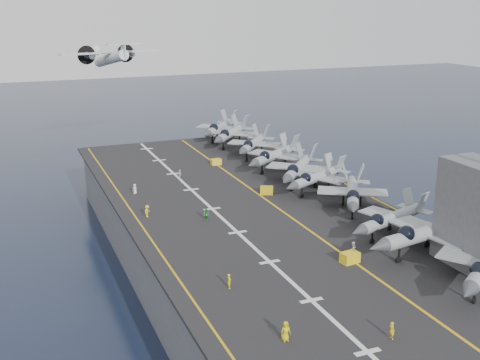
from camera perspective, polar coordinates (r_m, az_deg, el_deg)
name	(u,v)px	position (r m, az deg, el deg)	size (l,w,h in m)	color
ground	(250,268)	(92.95, 0.93, -8.36)	(500.00, 500.00, 0.00)	#142135
hull	(250,238)	(90.96, 0.95, -5.50)	(36.00, 90.00, 10.00)	#56595E
flight_deck	(250,205)	(89.15, 0.96, -2.40)	(38.00, 92.00, 0.40)	black
foul_line	(269,201)	(90.23, 2.72, -2.04)	(0.35, 90.00, 0.02)	gold
landing_centerline	(212,209)	(87.04, -2.68, -2.74)	(0.50, 90.00, 0.02)	silver
deck_edge_port	(137,219)	(84.28, -9.77, -3.63)	(0.25, 90.00, 0.02)	gold
deck_edge_stbd	(357,190)	(97.45, 11.04, -0.92)	(0.25, 90.00, 0.02)	gold
fighter_jet_1	(428,231)	(74.16, 17.40, -4.66)	(18.18, 13.74, 5.72)	#919AA1
fighter_jet_2	(392,217)	(78.81, 14.20, -3.45)	(16.60, 13.75, 4.94)	#9BA1AA
fighter_jet_3	(353,192)	(87.65, 10.64, -1.08)	(16.51, 18.16, 5.25)	#9EA6B0
fighter_jet_4	(317,176)	(94.98, 7.31, 0.36)	(17.18, 15.16, 4.99)	gray
fighter_jet_5	(298,167)	(98.87, 5.54, 1.22)	(18.42, 18.88, 5.51)	gray
fighter_jet_6	(274,154)	(107.22, 3.29, 2.44)	(18.55, 17.30, 5.36)	#9CA6AE
fighter_jet_7	(253,143)	(116.08, 1.26, 3.52)	(17.42, 18.06, 5.25)	#A1A9B1
fighter_jet_8	(231,133)	(124.95, -0.88, 4.52)	(18.46, 18.89, 5.51)	#9FA6B1
tow_cart_a	(350,258)	(70.48, 10.38, -7.24)	(2.25, 1.64, 1.24)	yellow
tow_cart_b	(267,190)	(93.55, 2.54, -0.98)	(2.35, 2.01, 1.20)	gold
tow_cart_c	(216,162)	(110.45, -2.28, 1.73)	(1.85, 1.22, 1.10)	gold
crew_0	(286,331)	(54.59, 4.35, -14.10)	(1.12, 0.76, 1.86)	#CFBB0C
crew_1	(229,281)	(63.47, -1.02, -9.56)	(0.88, 1.09, 1.59)	yellow
crew_2	(206,215)	(82.33, -3.21, -3.29)	(1.11, 1.21, 1.67)	#268F2D
crew_3	(147,211)	(84.46, -8.79, -2.93)	(1.21, 1.22, 1.72)	yellow
crew_4	(180,175)	(101.09, -5.73, 0.49)	(0.99, 1.27, 1.86)	silver
crew_5	(135,189)	(94.81, -9.94, -0.85)	(1.17, 1.07, 1.63)	silver
crew_6	(392,330)	(56.40, 14.20, -13.64)	(0.78, 1.07, 1.65)	yellow
crew_7	(353,250)	(71.75, 10.65, -6.51)	(1.34, 1.06, 1.96)	silver
transport_plane	(111,59)	(143.89, -12.13, 11.19)	(26.56, 20.89, 5.58)	silver
fighter_jet_9	(220,127)	(130.99, -1.92, 5.08)	(18.46, 18.89, 5.51)	#9FA6B1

